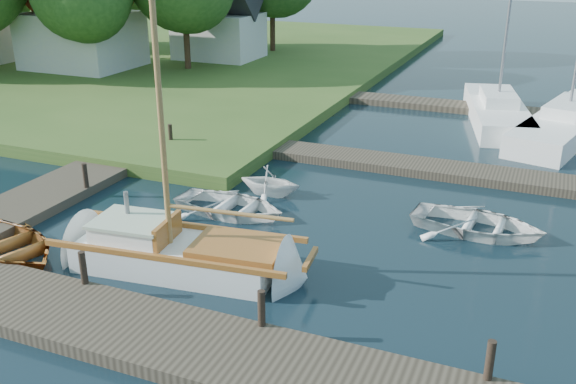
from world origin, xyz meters
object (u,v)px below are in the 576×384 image
at_px(mooring_post_4, 85,176).
at_px(tender_b, 270,179).
at_px(tender_c, 478,220).
at_px(house_c, 219,25).
at_px(mooring_post_1, 83,268).
at_px(mooring_post_5, 170,134).
at_px(marina_boat_3, 568,120).
at_px(dinghy, 6,241).
at_px(sailboat, 184,256).
at_px(marina_boat_2, 497,110).
at_px(mooring_post_3, 490,360).
at_px(mooring_post_2, 261,308).
at_px(tender_a, 230,203).
at_px(house_a, 81,25).

height_order(mooring_post_4, tender_b, mooring_post_4).
relative_size(tender_c, house_c, 0.69).
bearing_deg(mooring_post_4, mooring_post_1, -51.34).
xyz_separation_m(mooring_post_5, marina_boat_3, (14.13, 8.66, -0.13)).
distance_m(tender_b, marina_boat_3, 14.28).
xyz_separation_m(dinghy, tender_b, (4.60, 6.55, 0.14)).
relative_size(sailboat, marina_boat_2, 0.95).
distance_m(mooring_post_3, dinghy, 12.26).
xyz_separation_m(mooring_post_2, mooring_post_3, (4.50, 0.00, 0.00)).
height_order(sailboat, dinghy, sailboat).
bearing_deg(tender_b, tender_a, 165.72).
bearing_deg(dinghy, marina_boat_2, -11.56).
relative_size(dinghy, marina_boat_3, 0.31).
distance_m(mooring_post_4, house_a, 20.74).
height_order(mooring_post_4, marina_boat_3, marina_boat_3).
distance_m(mooring_post_4, house_c, 23.16).
relative_size(dinghy, marina_boat_2, 0.37).
distance_m(mooring_post_2, tender_b, 8.02).
bearing_deg(mooring_post_2, mooring_post_3, 0.00).
height_order(mooring_post_4, marina_boat_2, marina_boat_2).
relative_size(mooring_post_3, house_c, 0.15).
xyz_separation_m(sailboat, house_a, (-18.46, 19.03, 2.62)).
bearing_deg(mooring_post_4, mooring_post_3, -21.04).
xyz_separation_m(mooring_post_1, mooring_post_4, (-4.00, 5.00, 0.00)).
xyz_separation_m(mooring_post_2, house_a, (-21.50, 21.00, 2.26)).
distance_m(mooring_post_1, tender_a, 5.58).
distance_m(mooring_post_2, tender_c, 7.79).
relative_size(dinghy, tender_c, 1.04).
bearing_deg(marina_boat_3, marina_boat_2, 90.24).
xyz_separation_m(mooring_post_1, mooring_post_5, (-4.00, 10.00, 0.00)).
height_order(mooring_post_5, sailboat, sailboat).
height_order(mooring_post_1, dinghy, mooring_post_1).
bearing_deg(mooring_post_1, house_c, 112.17).
bearing_deg(tender_a, marina_boat_3, -31.46).
relative_size(dinghy, house_a, 0.60).
xyz_separation_m(mooring_post_2, tender_b, (-3.13, 7.38, -0.17)).
distance_m(mooring_post_2, house_c, 31.19).
height_order(mooring_post_3, marina_boat_2, marina_boat_2).
bearing_deg(house_c, tender_a, -61.03).
distance_m(mooring_post_4, sailboat, 6.26).
distance_m(tender_b, house_a, 23.00).
bearing_deg(mooring_post_3, mooring_post_4, 158.96).
xyz_separation_m(mooring_post_1, mooring_post_3, (9.00, 0.00, 0.00)).
bearing_deg(house_a, sailboat, -45.86).
distance_m(mooring_post_3, sailboat, 7.80).
distance_m(mooring_post_4, marina_boat_2, 18.23).
bearing_deg(dinghy, house_a, 52.07).
bearing_deg(tender_b, marina_boat_3, -38.13).
relative_size(marina_boat_2, marina_boat_3, 0.85).
bearing_deg(tender_a, sailboat, -167.43).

